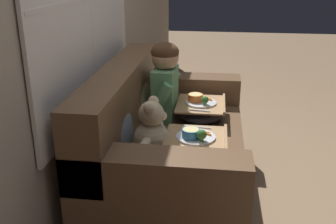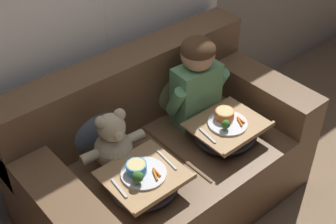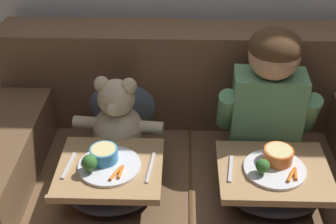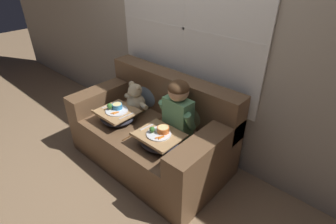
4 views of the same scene
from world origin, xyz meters
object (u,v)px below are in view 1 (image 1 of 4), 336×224
object	(u,v)px
couch	(164,150)
throw_pillow_behind_child	(140,94)
child_figure	(165,77)
lap_tray_child	(201,110)
throw_pillow_behind_teddy	(121,125)
lap_tray_teddy	(196,146)
teddy_bear	(152,131)

from	to	relation	value
couch	throw_pillow_behind_child	distance (m)	0.48
throw_pillow_behind_child	child_figure	distance (m)	0.22
child_figure	lap_tray_child	size ratio (longest dim) A/B	1.37
throw_pillow_behind_teddy	child_figure	xyz separation A→B (m)	(0.60, -0.18, 0.13)
throw_pillow_behind_teddy	child_figure	bearing A→B (deg)	-16.97
lap_tray_teddy	throw_pillow_behind_teddy	bearing A→B (deg)	89.81
teddy_bear	throw_pillow_behind_teddy	bearing A→B (deg)	89.85
lap_tray_teddy	teddy_bear	bearing A→B (deg)	89.77
throw_pillow_behind_child	lap_tray_teddy	world-z (taller)	throw_pillow_behind_child
teddy_bear	lap_tray_child	xyz separation A→B (m)	(0.60, -0.26, -0.08)
couch	lap_tray_teddy	world-z (taller)	couch
teddy_bear	lap_tray_teddy	distance (m)	0.27
lap_tray_teddy	lap_tray_child	bearing A→B (deg)	0.07
throw_pillow_behind_teddy	lap_tray_child	bearing A→B (deg)	-36.43
throw_pillow_behind_child	lap_tray_teddy	size ratio (longest dim) A/B	1.01
child_figure	teddy_bear	world-z (taller)	child_figure
couch	child_figure	xyz separation A→B (m)	(0.30, 0.03, 0.43)
throw_pillow_behind_teddy	throw_pillow_behind_child	bearing A→B (deg)	0.00
child_figure	lap_tray_teddy	bearing A→B (deg)	-156.57
couch	lap_tray_child	xyz separation A→B (m)	(0.30, -0.23, 0.19)
throw_pillow_behind_child	lap_tray_teddy	xyz separation A→B (m)	(-0.60, -0.44, -0.11)
couch	lap_tray_child	world-z (taller)	couch
throw_pillow_behind_child	throw_pillow_behind_teddy	world-z (taller)	throw_pillow_behind_child
throw_pillow_behind_child	teddy_bear	bearing A→B (deg)	-162.71
throw_pillow_behind_teddy	lap_tray_child	size ratio (longest dim) A/B	0.90
couch	teddy_bear	xyz separation A→B (m)	(-0.30, 0.03, 0.27)
child_figure	lap_tray_child	distance (m)	0.35
throw_pillow_behind_child	throw_pillow_behind_teddy	bearing A→B (deg)	180.00
throw_pillow_behind_teddy	lap_tray_teddy	xyz separation A→B (m)	(-0.00, -0.44, -0.11)
teddy_bear	couch	bearing A→B (deg)	-5.65
child_figure	lap_tray_child	world-z (taller)	child_figure
child_figure	teddy_bear	distance (m)	0.62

